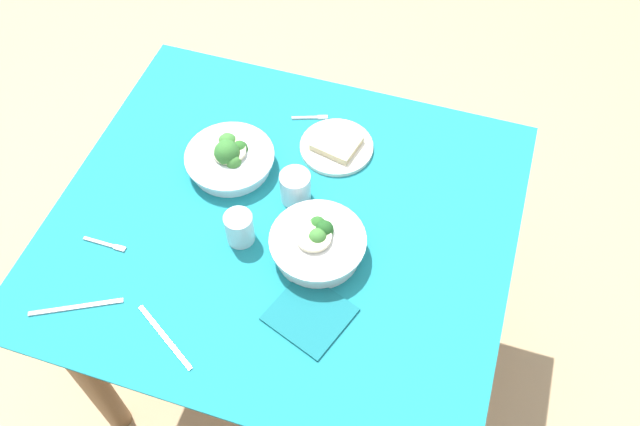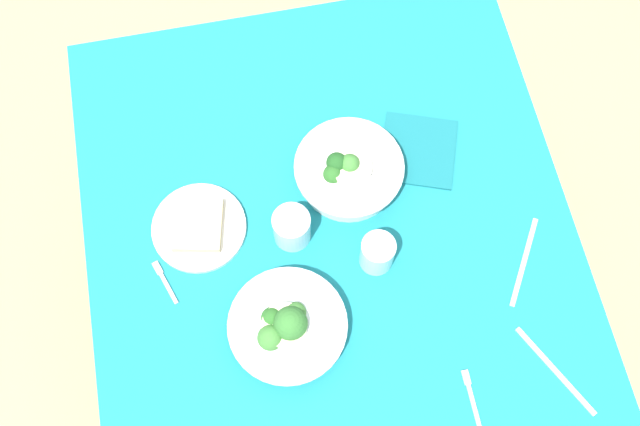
{
  "view_description": "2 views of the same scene",
  "coord_description": "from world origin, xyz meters",
  "px_view_note": "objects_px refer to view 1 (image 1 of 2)",
  "views": [
    {
      "loc": [
        0.37,
        -0.87,
        2.14
      ],
      "look_at": [
        0.09,
        0.02,
        0.82
      ],
      "focal_mm": 37.82,
      "sensor_mm": 36.0,
      "label": 1
    },
    {
      "loc": [
        -0.5,
        0.12,
        2.2
      ],
      "look_at": [
        0.03,
        0.02,
        0.82
      ],
      "focal_mm": 41.35,
      "sensor_mm": 36.0,
      "label": 2
    }
  ],
  "objects_px": {
    "table_knife_left": "(165,337)",
    "table_knife_right": "(76,307)",
    "water_glass_side": "(295,187)",
    "fork_by_near_bowl": "(312,118)",
    "napkin_folded_upper": "(310,314)",
    "bread_side_plate": "(337,146)",
    "water_glass_center": "(239,228)",
    "fork_by_far_bowl": "(107,244)",
    "broccoli_bowl_near": "(318,244)",
    "broccoli_bowl_far": "(230,158)"
  },
  "relations": [
    {
      "from": "table_knife_left",
      "to": "table_knife_right",
      "type": "bearing_deg",
      "value": 29.69
    },
    {
      "from": "water_glass_side",
      "to": "table_knife_left",
      "type": "bearing_deg",
      "value": -108.43
    },
    {
      "from": "fork_by_near_bowl",
      "to": "napkin_folded_upper",
      "type": "relative_size",
      "value": 0.59
    },
    {
      "from": "napkin_folded_upper",
      "to": "table_knife_right",
      "type": "bearing_deg",
      "value": -164.25
    },
    {
      "from": "table_knife_left",
      "to": "napkin_folded_upper",
      "type": "xyz_separation_m",
      "value": [
        0.29,
        0.15,
        0.0
      ]
    },
    {
      "from": "bread_side_plate",
      "to": "napkin_folded_upper",
      "type": "relative_size",
      "value": 1.18
    },
    {
      "from": "water_glass_center",
      "to": "fork_by_far_bowl",
      "type": "bearing_deg",
      "value": -158.77
    },
    {
      "from": "broccoli_bowl_near",
      "to": "fork_by_near_bowl",
      "type": "distance_m",
      "value": 0.44
    },
    {
      "from": "broccoli_bowl_near",
      "to": "table_knife_left",
      "type": "distance_m",
      "value": 0.4
    },
    {
      "from": "water_glass_side",
      "to": "fork_by_near_bowl",
      "type": "distance_m",
      "value": 0.28
    },
    {
      "from": "broccoli_bowl_far",
      "to": "broccoli_bowl_near",
      "type": "xyz_separation_m",
      "value": [
        0.3,
        -0.18,
        0.0
      ]
    },
    {
      "from": "table_knife_right",
      "to": "bread_side_plate",
      "type": "bearing_deg",
      "value": -151.08
    },
    {
      "from": "broccoli_bowl_near",
      "to": "fork_by_near_bowl",
      "type": "relative_size",
      "value": 2.33
    },
    {
      "from": "broccoli_bowl_near",
      "to": "fork_by_far_bowl",
      "type": "relative_size",
      "value": 2.06
    },
    {
      "from": "bread_side_plate",
      "to": "fork_by_far_bowl",
      "type": "bearing_deg",
      "value": -133.64
    },
    {
      "from": "water_glass_center",
      "to": "napkin_folded_upper",
      "type": "height_order",
      "value": "water_glass_center"
    },
    {
      "from": "fork_by_near_bowl",
      "to": "table_knife_right",
      "type": "bearing_deg",
      "value": -134.07
    },
    {
      "from": "fork_by_near_bowl",
      "to": "table_knife_left",
      "type": "xyz_separation_m",
      "value": [
        -0.1,
        -0.72,
        -0.0
      ]
    },
    {
      "from": "broccoli_bowl_far",
      "to": "napkin_folded_upper",
      "type": "xyz_separation_m",
      "value": [
        0.33,
        -0.35,
        -0.03
      ]
    },
    {
      "from": "bread_side_plate",
      "to": "fork_by_near_bowl",
      "type": "height_order",
      "value": "bread_side_plate"
    },
    {
      "from": "broccoli_bowl_far",
      "to": "bread_side_plate",
      "type": "xyz_separation_m",
      "value": [
        0.24,
        0.14,
        -0.02
      ]
    },
    {
      "from": "broccoli_bowl_far",
      "to": "fork_by_far_bowl",
      "type": "height_order",
      "value": "broccoli_bowl_far"
    },
    {
      "from": "fork_by_near_bowl",
      "to": "table_knife_left",
      "type": "relative_size",
      "value": 0.49
    },
    {
      "from": "napkin_folded_upper",
      "to": "bread_side_plate",
      "type": "bearing_deg",
      "value": 99.92
    },
    {
      "from": "broccoli_bowl_near",
      "to": "napkin_folded_upper",
      "type": "distance_m",
      "value": 0.17
    },
    {
      "from": "table_knife_left",
      "to": "bread_side_plate",
      "type": "bearing_deg",
      "value": -76.3
    },
    {
      "from": "fork_by_far_bowl",
      "to": "table_knife_left",
      "type": "height_order",
      "value": "same"
    },
    {
      "from": "broccoli_bowl_near",
      "to": "table_knife_right",
      "type": "relative_size",
      "value": 1.08
    },
    {
      "from": "water_glass_side",
      "to": "napkin_folded_upper",
      "type": "distance_m",
      "value": 0.33
    },
    {
      "from": "fork_by_near_bowl",
      "to": "table_knife_left",
      "type": "height_order",
      "value": "same"
    },
    {
      "from": "water_glass_center",
      "to": "table_knife_right",
      "type": "relative_size",
      "value": 0.41
    },
    {
      "from": "water_glass_center",
      "to": "fork_by_far_bowl",
      "type": "distance_m",
      "value": 0.32
    },
    {
      "from": "fork_by_far_bowl",
      "to": "fork_by_near_bowl",
      "type": "distance_m",
      "value": 0.64
    },
    {
      "from": "broccoli_bowl_far",
      "to": "water_glass_center",
      "type": "xyz_separation_m",
      "value": [
        0.11,
        -0.2,
        0.01
      ]
    },
    {
      "from": "fork_by_far_bowl",
      "to": "table_knife_right",
      "type": "distance_m",
      "value": 0.17
    },
    {
      "from": "napkin_folded_upper",
      "to": "fork_by_near_bowl",
      "type": "bearing_deg",
      "value": 107.69
    },
    {
      "from": "fork_by_far_bowl",
      "to": "napkin_folded_upper",
      "type": "relative_size",
      "value": 0.67
    },
    {
      "from": "broccoli_bowl_far",
      "to": "table_knife_right",
      "type": "height_order",
      "value": "broccoli_bowl_far"
    },
    {
      "from": "bread_side_plate",
      "to": "table_knife_left",
      "type": "bearing_deg",
      "value": -107.51
    },
    {
      "from": "bread_side_plate",
      "to": "table_knife_left",
      "type": "height_order",
      "value": "bread_side_plate"
    },
    {
      "from": "broccoli_bowl_near",
      "to": "table_knife_right",
      "type": "distance_m",
      "value": 0.57
    },
    {
      "from": "napkin_folded_upper",
      "to": "table_knife_left",
      "type": "bearing_deg",
      "value": -152.43
    },
    {
      "from": "water_glass_side",
      "to": "table_knife_right",
      "type": "xyz_separation_m",
      "value": [
        -0.37,
        -0.44,
        -0.04
      ]
    },
    {
      "from": "fork_by_far_bowl",
      "to": "table_knife_left",
      "type": "bearing_deg",
      "value": -36.63
    },
    {
      "from": "table_knife_right",
      "to": "table_knife_left",
      "type": "bearing_deg",
      "value": 151.27
    },
    {
      "from": "broccoli_bowl_near",
      "to": "fork_by_far_bowl",
      "type": "bearing_deg",
      "value": -164.59
    },
    {
      "from": "water_glass_center",
      "to": "napkin_folded_upper",
      "type": "distance_m",
      "value": 0.27
    },
    {
      "from": "napkin_folded_upper",
      "to": "water_glass_side",
      "type": "bearing_deg",
      "value": 114.31
    },
    {
      "from": "broccoli_bowl_far",
      "to": "fork_by_near_bowl",
      "type": "distance_m",
      "value": 0.27
    },
    {
      "from": "fork_by_far_bowl",
      "to": "table_knife_right",
      "type": "bearing_deg",
      "value": -85.01
    }
  ]
}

